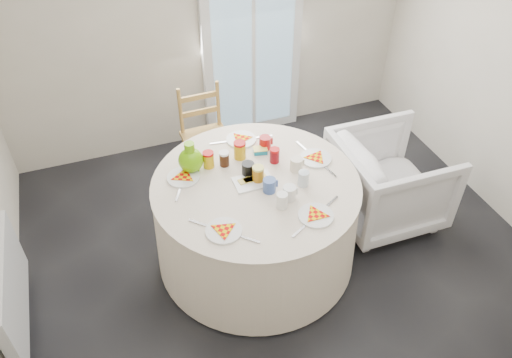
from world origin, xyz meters
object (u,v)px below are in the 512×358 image
object	(u,v)px
table	(256,221)
wooden_chair	(207,137)
green_pitcher	(191,159)
armchair	(388,180)
radiator	(11,290)

from	to	relation	value
table	wooden_chair	distance (m)	1.08
table	green_pitcher	xyz separation A→B (m)	(-0.40, 0.29, 0.49)
wooden_chair	green_pitcher	bearing A→B (deg)	-113.75
wooden_chair	armchair	xyz separation A→B (m)	(1.29, -1.02, -0.08)
table	armchair	xyz separation A→B (m)	(1.20, 0.06, 0.02)
radiator	table	distance (m)	1.76
armchair	green_pitcher	distance (m)	1.69
wooden_chair	radiator	bearing A→B (deg)	-148.06
armchair	table	bearing A→B (deg)	93.46
wooden_chair	green_pitcher	size ratio (longest dim) A/B	3.89
green_pitcher	armchair	bearing A→B (deg)	-28.62
table	wooden_chair	bearing A→B (deg)	94.51
armchair	radiator	bearing A→B (deg)	92.82
table	green_pitcher	size ratio (longest dim) A/B	6.56
radiator	green_pitcher	bearing A→B (deg)	14.12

